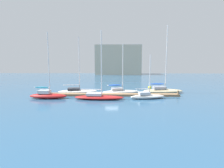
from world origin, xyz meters
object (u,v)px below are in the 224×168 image
sailboat_4 (147,96)px  harbor_building_distant (118,60)px  sailboat_3 (120,91)px  sailboat_5 (163,90)px  sailboat_2 (99,96)px  mooring_buoy_yellow (150,87)px  sailboat_0 (48,95)px  sailboat_1 (77,91)px

sailboat_4 → harbor_building_distant: size_ratio=0.37×
sailboat_3 → sailboat_5: (8.84, 0.85, 0.08)m
sailboat_3 → sailboat_5: sailboat_5 is taller
sailboat_2 → sailboat_4: size_ratio=1.51×
sailboat_5 → mooring_buoy_yellow: 5.25m
mooring_buoy_yellow → harbor_building_distant: harbor_building_distant is taller
sailboat_0 → sailboat_2: 9.14m
sailboat_0 → sailboat_1: bearing=54.7°
sailboat_0 → harbor_building_distant: bearing=77.3°
sailboat_4 → mooring_buoy_yellow: size_ratio=9.98×
sailboat_0 → mooring_buoy_yellow: (20.07, 11.03, -0.27)m
sailboat_5 → sailboat_4: bearing=-128.3°
sailboat_2 → mooring_buoy_yellow: bearing=48.1°
sailboat_5 → sailboat_0: bearing=-167.1°
sailboat_2 → mooring_buoy_yellow: size_ratio=15.09×
sailboat_1 → sailboat_5: sailboat_5 is taller
mooring_buoy_yellow → harbor_building_distant: 47.45m
sailboat_3 → mooring_buoy_yellow: (7.04, 5.79, -0.14)m
sailboat_0 → sailboat_2: (9.12, -0.47, -0.15)m
sailboat_1 → sailboat_4: sailboat_1 is taller
sailboat_3 → mooring_buoy_yellow: size_ratio=12.76×
sailboat_3 → sailboat_4: sailboat_3 is taller
sailboat_1 → harbor_building_distant: size_ratio=0.54×
sailboat_2 → sailboat_4: sailboat_2 is taller
sailboat_2 → sailboat_4: 8.61m
harbor_building_distant → sailboat_0: bearing=-102.8°
sailboat_2 → harbor_building_distant: size_ratio=0.55×
sailboat_1 → sailboat_3: (8.94, -0.49, 0.05)m
mooring_buoy_yellow → harbor_building_distant: size_ratio=0.04×
sailboat_5 → mooring_buoy_yellow: sailboat_5 is taller
sailboat_0 → sailboat_3: (13.02, 5.25, -0.13)m
sailboat_5 → harbor_building_distant: 52.53m
sailboat_3 → sailboat_4: bearing=-57.5°
sailboat_0 → sailboat_4: size_ratio=1.49×
sailboat_0 → sailboat_5: sailboat_5 is taller
sailboat_1 → sailboat_2: bearing=-59.9°
sailboat_1 → sailboat_5: size_ratio=0.84×
sailboat_1 → sailboat_3: size_ratio=1.15×
harbor_building_distant → sailboat_5: bearing=-80.3°
sailboat_4 → mooring_buoy_yellow: bearing=67.2°
sailboat_5 → harbor_building_distant: size_ratio=0.64×
mooring_buoy_yellow → sailboat_2: bearing=-133.6°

